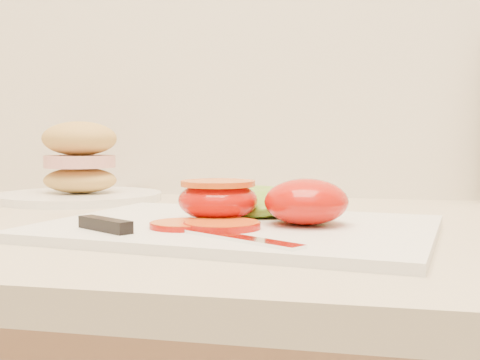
# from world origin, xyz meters

# --- Properties ---
(cutting_board) EXTENTS (0.44, 0.34, 0.01)m
(cutting_board) POSITION_xyz_m (-0.20, 1.61, 0.94)
(cutting_board) COLOR silver
(cutting_board) RESTS_ON counter
(tomato_half_dome) EXTENTS (0.09, 0.09, 0.05)m
(tomato_half_dome) POSITION_xyz_m (-0.13, 1.61, 0.96)
(tomato_half_dome) COLOR #BF1100
(tomato_half_dome) RESTS_ON cutting_board
(tomato_half_cut) EXTENTS (0.09, 0.09, 0.04)m
(tomato_half_cut) POSITION_xyz_m (-0.22, 1.62, 0.96)
(tomato_half_cut) COLOR #BF1100
(tomato_half_cut) RESTS_ON cutting_board
(tomato_slice_0) EXTENTS (0.07, 0.07, 0.01)m
(tomato_slice_0) POSITION_xyz_m (-0.21, 1.57, 0.94)
(tomato_slice_0) COLOR #D75D14
(tomato_slice_0) RESTS_ON cutting_board
(tomato_slice_1) EXTENTS (0.07, 0.07, 0.01)m
(tomato_slice_1) POSITION_xyz_m (-0.24, 1.56, 0.94)
(tomato_slice_1) COLOR #D75D14
(tomato_slice_1) RESTS_ON cutting_board
(lettuce_leaf_0) EXTENTS (0.18, 0.17, 0.03)m
(lettuce_leaf_0) POSITION_xyz_m (-0.20, 1.69, 0.95)
(lettuce_leaf_0) COLOR olive
(lettuce_leaf_0) RESTS_ON cutting_board
(lettuce_leaf_1) EXTENTS (0.14, 0.12, 0.02)m
(lettuce_leaf_1) POSITION_xyz_m (-0.15, 1.69, 0.95)
(lettuce_leaf_1) COLOR olive
(lettuce_leaf_1) RESTS_ON cutting_board
(knife) EXTENTS (0.24, 0.10, 0.01)m
(knife) POSITION_xyz_m (-0.26, 1.52, 0.94)
(knife) COLOR silver
(knife) RESTS_ON cutting_board
(sandwich_plate) EXTENTS (0.26, 0.26, 0.13)m
(sandwich_plate) POSITION_xyz_m (-0.51, 1.87, 0.98)
(sandwich_plate) COLOR white
(sandwich_plate) RESTS_ON counter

